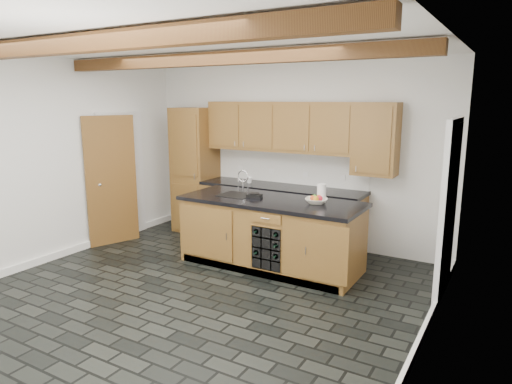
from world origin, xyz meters
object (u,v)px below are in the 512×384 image
kitchen_scale (254,195)px  paper_towel (321,193)px  fruit_bowl (316,201)px  island (271,233)px

kitchen_scale → paper_towel: size_ratio=0.92×
kitchen_scale → fruit_bowl: bearing=-4.5°
kitchen_scale → fruit_bowl: (0.87, 0.09, 0.00)m
fruit_bowl → paper_towel: (0.03, 0.11, 0.09)m
kitchen_scale → fruit_bowl: fruit_bowl is taller
island → fruit_bowl: size_ratio=8.72×
island → fruit_bowl: (0.61, 0.09, 0.50)m
island → kitchen_scale: size_ratio=11.20×
island → kitchen_scale: bearing=179.2°
paper_towel → fruit_bowl: bearing=-103.3°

